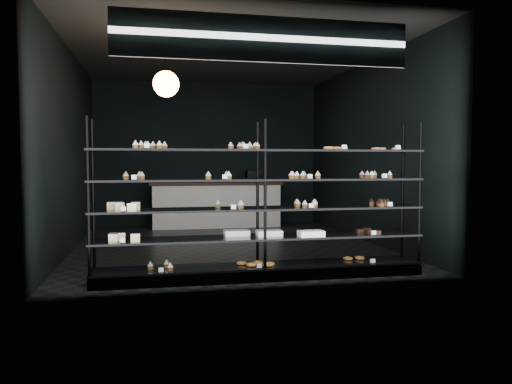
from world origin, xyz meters
TOP-DOWN VIEW (x-y plane):
  - room at (0.00, 0.00)m, footprint 5.01×6.01m
  - display_shelf at (0.04, -2.45)m, footprint 4.00×0.50m
  - signage at (0.00, -2.93)m, footprint 3.30×0.05m
  - pendant_lamp at (-1.04, -1.52)m, footprint 0.34×0.34m
  - service_counter at (0.13, 2.50)m, footprint 2.85×0.65m

SIDE VIEW (x-z plane):
  - service_counter at x=0.13m, z-range -0.11..1.12m
  - display_shelf at x=0.04m, z-range -0.33..1.58m
  - room at x=0.00m, z-range 0.00..3.20m
  - pendant_lamp at x=-1.04m, z-range 2.00..2.90m
  - signage at x=0.00m, z-range 2.50..3.00m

